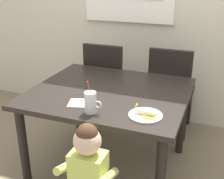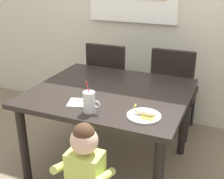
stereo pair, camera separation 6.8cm
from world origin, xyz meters
The scene contains 9 objects.
ground_plane centered at (0.00, 0.00, 0.00)m, with size 24.00×24.00×0.00m, color #7A6B56.
dining_table centered at (0.00, 0.00, 0.66)m, with size 1.25×1.10×0.75m.
dining_chair_left centered at (-0.32, 0.74, 0.54)m, with size 0.44×0.44×0.96m.
dining_chair_right centered at (0.36, 0.80, 0.54)m, with size 0.44×0.44×0.96m.
toddler_standing centered at (0.14, -0.72, 0.53)m, with size 0.33×0.24×0.84m.
milk_cup centered at (0.03, -0.42, 0.82)m, with size 0.13×0.09×0.25m.
snack_plate centered at (0.39, -0.33, 0.76)m, with size 0.23×0.23×0.01m, color white.
peeled_banana centered at (0.40, -0.34, 0.78)m, with size 0.17×0.11×0.07m.
paper_napkin centered at (-0.12, -0.31, 0.75)m, with size 0.15×0.15×0.00m, color white.
Camera 1 is at (0.82, -2.06, 1.66)m, focal length 47.19 mm.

